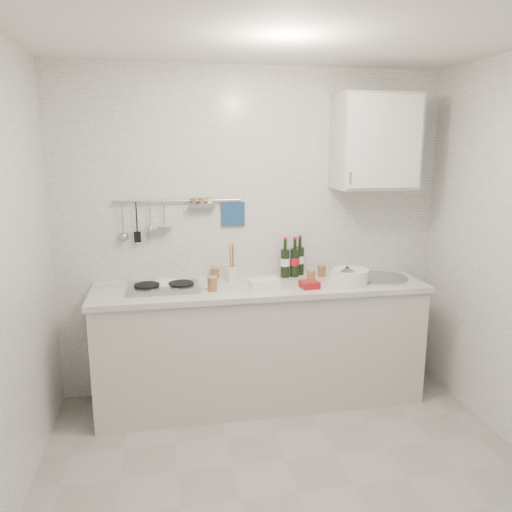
{
  "coord_description": "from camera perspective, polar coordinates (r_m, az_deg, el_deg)",
  "views": [
    {
      "loc": [
        -0.7,
        -2.38,
        1.91
      ],
      "look_at": [
        -0.07,
        0.9,
        1.18
      ],
      "focal_mm": 35.0,
      "sensor_mm": 36.0,
      "label": 1
    }
  ],
  "objects": [
    {
      "name": "floor",
      "position": [
        3.13,
        4.88,
        -25.32
      ],
      "size": [
        3.0,
        3.0,
        0.0
      ],
      "primitive_type": "plane",
      "color": "gray",
      "rests_on": "ground"
    },
    {
      "name": "ceiling",
      "position": [
        2.55,
        6.0,
        25.64
      ],
      "size": [
        3.0,
        3.0,
        0.0
      ],
      "primitive_type": "plane",
      "rotation": [
        3.14,
        0.0,
        0.0
      ],
      "color": "silver",
      "rests_on": "back_wall"
    },
    {
      "name": "back_wall",
      "position": [
        3.9,
        -0.33,
        2.57
      ],
      "size": [
        3.0,
        0.02,
        2.5
      ],
      "primitive_type": "cube",
      "color": "silver",
      "rests_on": "floor"
    },
    {
      "name": "counter",
      "position": [
        3.85,
        0.6,
        -10.26
      ],
      "size": [
        2.44,
        0.64,
        0.96
      ],
      "color": "#B9B4AB",
      "rests_on": "floor"
    },
    {
      "name": "wall_rail",
      "position": [
        3.78,
        -9.19,
        4.8
      ],
      "size": [
        0.98,
        0.09,
        0.34
      ],
      "color": "#93969B",
      "rests_on": "back_wall"
    },
    {
      "name": "wall_cabinet",
      "position": [
        3.94,
        13.46,
        12.57
      ],
      "size": [
        0.6,
        0.38,
        0.7
      ],
      "color": "#B9B4AB",
      "rests_on": "back_wall"
    },
    {
      "name": "plate_stack_hob",
      "position": [
        3.67,
        -10.24,
        -3.24
      ],
      "size": [
        0.23,
        0.23,
        0.03
      ],
      "rotation": [
        0.0,
        0.0,
        -0.37
      ],
      "color": "#4A55A7",
      "rests_on": "counter"
    },
    {
      "name": "plate_stack_sink",
      "position": [
        3.78,
        10.56,
        -2.31
      ],
      "size": [
        0.33,
        0.32,
        0.11
      ],
      "rotation": [
        0.0,
        0.0,
        -0.37
      ],
      "color": "white",
      "rests_on": "counter"
    },
    {
      "name": "wine_bottles",
      "position": [
        3.9,
        4.27,
        -0.08
      ],
      "size": [
        0.21,
        0.14,
        0.31
      ],
      "rotation": [
        0.0,
        0.0,
        0.43
      ],
      "color": "black",
      "rests_on": "counter"
    },
    {
      "name": "butter_dish",
      "position": [
        3.59,
        0.92,
        -3.15
      ],
      "size": [
        0.22,
        0.13,
        0.06
      ],
      "primitive_type": "cube",
      "rotation": [
        0.0,
        0.0,
        0.14
      ],
      "color": "white",
      "rests_on": "counter"
    },
    {
      "name": "strawberry_punnet",
      "position": [
        3.61,
        6.13,
        -3.25
      ],
      "size": [
        0.14,
        0.14,
        0.05
      ],
      "primitive_type": "cube",
      "rotation": [
        0.0,
        0.0,
        0.13
      ],
      "color": "red",
      "rests_on": "counter"
    },
    {
      "name": "utensil_crock",
      "position": [
        3.77,
        -2.77,
        -1.87
      ],
      "size": [
        0.07,
        0.07,
        0.29
      ],
      "rotation": [
        0.0,
        0.0,
        -0.19
      ],
      "color": "white",
      "rests_on": "counter"
    },
    {
      "name": "jar_a",
      "position": [
        3.87,
        -4.65,
        -1.87
      ],
      "size": [
        0.06,
        0.06,
        0.09
      ],
      "rotation": [
        0.0,
        0.0,
        -0.24
      ],
      "color": "brown",
      "rests_on": "counter"
    },
    {
      "name": "jar_b",
      "position": [
        3.94,
        7.52,
        -1.68
      ],
      "size": [
        0.07,
        0.07,
        0.09
      ],
      "rotation": [
        0.0,
        0.0,
        0.14
      ],
      "color": "brown",
      "rests_on": "counter"
    },
    {
      "name": "jar_c",
      "position": [
        3.84,
        6.31,
        -2.11
      ],
      "size": [
        0.07,
        0.07,
        0.08
      ],
      "rotation": [
        0.0,
        0.0,
        0.01
      ],
      "color": "brown",
      "rests_on": "counter"
    },
    {
      "name": "jar_d",
      "position": [
        3.52,
        -5.01,
        -3.17
      ],
      "size": [
        0.07,
        0.07,
        0.1
      ],
      "rotation": [
        0.0,
        0.0,
        0.04
      ],
      "color": "brown",
      "rests_on": "counter"
    }
  ]
}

